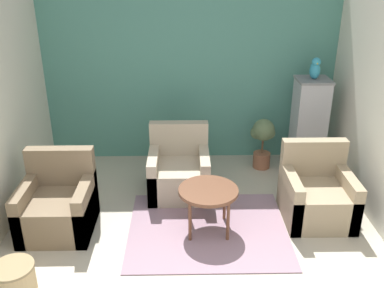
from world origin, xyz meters
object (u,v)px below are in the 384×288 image
object	(u,v)px
armchair_left	(58,206)
birdcage	(308,128)
wicker_basket	(14,279)
armchair_middle	(179,172)
parrot	(315,69)
potted_plant	(263,138)
coffee_table	(208,193)
armchair_right	(317,195)

from	to	relation	value
armchair_left	birdcage	bearing A→B (deg)	23.95
wicker_basket	armchair_middle	bearing A→B (deg)	50.81
parrot	wicker_basket	world-z (taller)	parrot
birdcage	potted_plant	xyz separation A→B (m)	(-0.60, 0.09, -0.18)
armchair_left	potted_plant	bearing A→B (deg)	30.35
parrot	potted_plant	xyz separation A→B (m)	(-0.60, 0.09, -1.01)
coffee_table	armchair_middle	distance (m)	0.93
armchair_middle	birdcage	xyz separation A→B (m)	(1.78, 0.60, 0.36)
armchair_middle	birdcage	world-z (taller)	birdcage
birdcage	wicker_basket	world-z (taller)	birdcage
coffee_table	armchair_middle	bearing A→B (deg)	110.94
armchair_middle	coffee_table	bearing A→B (deg)	-69.06
coffee_table	potted_plant	bearing A→B (deg)	60.98
armchair_right	armchair_middle	distance (m)	1.71
armchair_left	armchair_right	xyz separation A→B (m)	(2.92, 0.17, 0.00)
potted_plant	wicker_basket	bearing A→B (deg)	-136.78
birdcage	potted_plant	bearing A→B (deg)	171.68
birdcage	parrot	distance (m)	0.83
wicker_basket	coffee_table	bearing A→B (deg)	27.85
armchair_left	armchair_right	world-z (taller)	same
birdcage	wicker_basket	bearing A→B (deg)	-143.53
armchair_left	potted_plant	distance (m)	2.91
coffee_table	birdcage	distance (m)	2.06
armchair_middle	armchair_left	bearing A→B (deg)	-149.59
armchair_right	birdcage	bearing A→B (deg)	81.20
potted_plant	armchair_right	bearing A→B (deg)	-72.31
armchair_right	parrot	size ratio (longest dim) A/B	2.96
wicker_basket	parrot	bearing A→B (deg)	36.49
coffee_table	armchair_left	xyz separation A→B (m)	(-1.66, 0.07, -0.19)
birdcage	armchair_left	bearing A→B (deg)	-156.05
armchair_left	birdcage	world-z (taller)	birdcage
birdcage	parrot	xyz separation A→B (m)	(-0.00, 0.00, 0.83)
coffee_table	wicker_basket	distance (m)	2.05
parrot	armchair_right	bearing A→B (deg)	-98.78
armchair_middle	wicker_basket	bearing A→B (deg)	-129.19
coffee_table	armchair_left	distance (m)	1.67
armchair_right	parrot	bearing A→B (deg)	81.22
armchair_left	wicker_basket	distance (m)	1.03
armchair_middle	potted_plant	xyz separation A→B (m)	(1.18, 0.69, 0.17)
armchair_left	wicker_basket	size ratio (longest dim) A/B	2.24
armchair_right	armchair_left	bearing A→B (deg)	-176.59
armchair_right	wicker_basket	size ratio (longest dim) A/B	2.24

